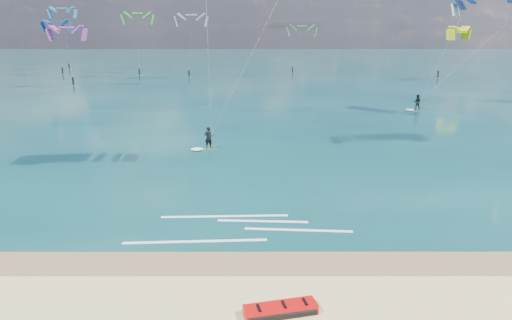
{
  "coord_description": "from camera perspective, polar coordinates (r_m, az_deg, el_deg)",
  "views": [
    {
      "loc": [
        0.35,
        -15.39,
        10.2
      ],
      "look_at": [
        0.37,
        8.0,
        3.34
      ],
      "focal_mm": 32.0,
      "sensor_mm": 36.0,
      "label": 1
    }
  ],
  "objects": [
    {
      "name": "kitesurfer_main",
      "position": [
        34.93,
        -3.34,
        15.85
      ],
      "size": [
        11.57,
        8.15,
        19.3
      ],
      "rotation": [
        0.0,
        0.0,
        0.53
      ],
      "color": "#A0C817",
      "rests_on": "sea"
    },
    {
      "name": "ground",
      "position": [
        56.32,
        -0.4,
        5.91
      ],
      "size": [
        320.0,
        320.0,
        0.0
      ],
      "primitive_type": "plane",
      "color": "tan",
      "rests_on": "ground"
    },
    {
      "name": "distant_kites",
      "position": [
        97.81,
        -10.45,
        13.56
      ],
      "size": [
        89.4,
        33.34,
        14.25
      ],
      "color": "#9C99A1",
      "rests_on": "ground"
    },
    {
      "name": "shoreline_foam",
      "position": [
        24.29,
        -1.88,
        -8.37
      ],
      "size": [
        11.54,
        3.66,
        0.01
      ],
      "color": "white",
      "rests_on": "ground"
    },
    {
      "name": "wet_sand_strip",
      "position": [
        21.03,
        -1.02,
        -12.66
      ],
      "size": [
        320.0,
        2.4,
        0.01
      ],
      "primitive_type": "cube",
      "color": "brown",
      "rests_on": "ground"
    },
    {
      "name": "sea",
      "position": [
        119.82,
        -0.22,
        11.47
      ],
      "size": [
        320.0,
        200.0,
        0.04
      ],
      "primitive_type": "cube",
      "color": "#0A363A",
      "rests_on": "ground"
    },
    {
      "name": "kitesurfer_far",
      "position": [
        60.88,
        23.87,
        13.2
      ],
      "size": [
        13.36,
        6.56,
        15.4
      ],
      "rotation": [
        0.0,
        0.0,
        0.33
      ],
      "color": "#99B61B",
      "rests_on": "sea"
    },
    {
      "name": "packed_kite_left",
      "position": [
        17.82,
        3.06,
        -18.61
      ],
      "size": [
        3.1,
        1.73,
        0.4
      ],
      "primitive_type": null,
      "rotation": [
        0.0,
        0.0,
        0.22
      ],
      "color": "red",
      "rests_on": "ground"
    }
  ]
}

